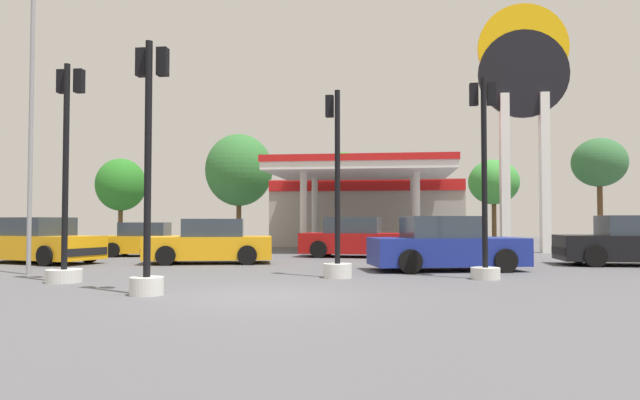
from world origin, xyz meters
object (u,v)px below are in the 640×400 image
object	(u,v)px
tree_2	(343,181)
tree_3	(494,182)
traffic_signal_0	(484,204)
tree_4	(599,163)
station_pole_sign	(524,94)
car_4	(446,246)
traffic_signal_3	(148,199)
car_5	(148,241)
tree_0	(121,185)
traffic_signal_2	(337,227)
tree_1	(239,170)
corner_streetlamp	(27,105)
car_1	(210,243)
car_0	(39,242)
car_2	(357,239)
car_3	(632,243)
traffic_signal_1	(66,213)

from	to	relation	value
tree_2	tree_3	distance (m)	10.41
traffic_signal_0	tree_4	size ratio (longest dim) A/B	0.74
traffic_signal_0	tree_4	distance (m)	27.35
station_pole_sign	car_4	xyz separation A→B (m)	(-4.52, -10.19, -6.64)
traffic_signal_3	car_5	bearing A→B (deg)	113.87
station_pole_sign	tree_0	world-z (taller)	station_pole_sign
traffic_signal_2	tree_1	distance (m)	26.99
station_pole_sign	traffic_signal_2	distance (m)	15.99
tree_2	corner_streetlamp	distance (m)	25.25
car_1	tree_4	bearing A→B (deg)	45.98
car_5	tree_0	xyz separation A→B (m)	(-9.49, 16.71, 3.44)
station_pole_sign	car_5	distance (m)	18.15
tree_1	tree_4	world-z (taller)	tree_1
car_0	car_2	distance (m)	11.72
car_3	traffic_signal_2	world-z (taller)	traffic_signal_2
car_0	traffic_signal_1	distance (m)	7.26
station_pole_sign	car_2	distance (m)	10.90
car_3	car_5	bearing A→B (deg)	171.19
traffic_signal_2	tree_3	distance (m)	27.30
corner_streetlamp	traffic_signal_2	bearing A→B (deg)	2.32
tree_1	car_4	bearing A→B (deg)	-61.05
tree_3	tree_4	world-z (taller)	tree_4
tree_1	tree_2	world-z (taller)	tree_1
car_5	tree_3	bearing A→B (deg)	46.33
tree_0	corner_streetlamp	bearing A→B (deg)	-68.88
tree_1	tree_3	xyz separation A→B (m)	(17.76, 0.83, -0.96)
car_0	tree_4	size ratio (longest dim) A/B	0.69
car_3	corner_streetlamp	xyz separation A→B (m)	(-17.72, -5.59, 3.89)
traffic_signal_0	tree_2	bearing A→B (deg)	103.31
car_3	tree_0	size ratio (longest dim) A/B	0.78
car_4	traffic_signal_1	xyz separation A→B (m)	(-9.34, -4.47, 0.94)
tree_0	tree_2	xyz separation A→B (m)	(16.24, -0.70, 0.10)
car_3	tree_3	size ratio (longest dim) A/B	0.82
car_0	tree_2	bearing A→B (deg)	66.45
traffic_signal_3	traffic_signal_1	bearing A→B (deg)	146.27
traffic_signal_0	car_3	bearing A→B (deg)	42.88
car_4	tree_0	xyz separation A→B (m)	(-21.15, 22.18, 3.34)
tree_3	corner_streetlamp	world-z (taller)	corner_streetlamp
traffic_signal_3	tree_4	distance (m)	34.26
traffic_signal_2	corner_streetlamp	bearing A→B (deg)	-177.68
car_3	car_2	bearing A→B (deg)	160.65
car_3	traffic_signal_1	bearing A→B (deg)	-155.32
car_5	traffic_signal_3	xyz separation A→B (m)	(5.27, -11.91, 1.26)
traffic_signal_3	tree_0	distance (m)	32.27
tree_0	tree_2	distance (m)	16.26
car_2	traffic_signal_1	distance (m)	12.22
station_pole_sign	car_3	world-z (taller)	station_pole_sign
car_3	tree_0	bearing A→B (deg)	144.58
traffic_signal_2	traffic_signal_3	bearing A→B (deg)	-131.24
traffic_signal_2	tree_4	distance (m)	29.27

